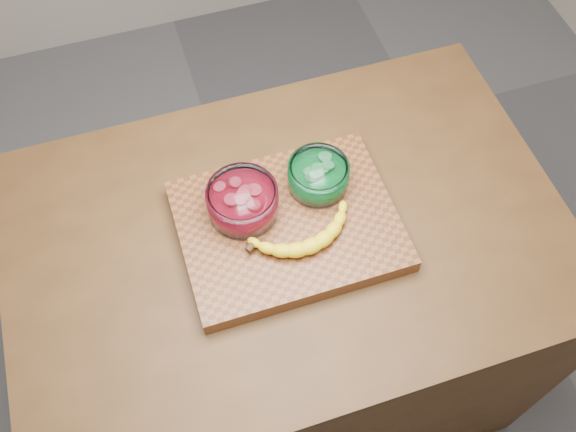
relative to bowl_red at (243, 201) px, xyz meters
name	(u,v)px	position (x,y,z in m)	size (l,w,h in m)	color
ground	(288,367)	(0.08, -0.05, -0.97)	(3.50, 3.50, 0.00)	#58575C
counter	(288,314)	(0.08, -0.05, -0.52)	(1.20, 0.80, 0.90)	#4B2F16
cutting_board	(288,226)	(0.08, -0.05, -0.05)	(0.45, 0.35, 0.04)	brown
bowl_red	(243,201)	(0.00, 0.00, 0.00)	(0.15, 0.15, 0.07)	white
bowl_green	(318,176)	(0.17, 0.02, 0.00)	(0.13, 0.13, 0.06)	white
banana	(303,233)	(0.10, -0.10, -0.02)	(0.26, 0.12, 0.04)	yellow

